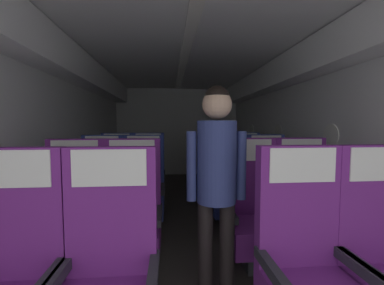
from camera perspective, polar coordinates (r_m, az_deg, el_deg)
The scene contains 18 objects.
ground at distance 3.47m, azimuth -1.38°, elevation -18.01°, with size 3.37×6.95×0.02m, color #3D3833.
fuselage_shell at distance 3.50m, azimuth -1.72°, elevation 9.41°, with size 3.25×6.60×2.29m.
seat_a_left_window at distance 1.72m, azimuth -36.95°, elevation -24.68°, with size 0.52×0.52×1.17m.
seat_a_left_aisle at distance 1.53m, azimuth -18.78°, elevation -27.85°, with size 0.52×0.52×1.17m.
seat_a_right_window at distance 1.68m, azimuth 25.18°, elevation -25.04°, with size 0.52×0.52×1.17m.
seat_b_left_window at distance 2.43m, azimuth -25.68°, elevation -15.76°, with size 0.52×0.52×1.17m.
seat_b_left_aisle at distance 2.31m, azimuth -13.67°, elevation -16.52°, with size 0.52×0.52×1.17m.
seat_b_right_aisle at distance 2.61m, azimuth 24.51°, elevation -14.30°, with size 0.52×0.52×1.17m.
seat_b_right_window at distance 2.41m, azimuth 13.80°, elevation -15.67°, with size 0.52×0.52×1.17m.
seat_c_left_window at distance 3.23m, azimuth -20.13°, elevation -10.70°, with size 0.52×0.52×1.17m.
seat_c_left_aisle at distance 3.14m, azimuth -11.10°, elevation -10.96°, with size 0.52×0.52×1.17m.
seat_c_right_aisle at distance 3.36m, azimuth 17.08°, elevation -10.06°, with size 0.52×0.52×1.17m.
seat_c_right_window at distance 3.21m, azimuth 8.68°, elevation -10.60°, with size 0.52×0.52×1.17m.
seat_d_left_window at distance 4.06m, azimuth -17.00°, elevation -7.64°, with size 0.52×0.52×1.17m.
seat_d_left_aisle at distance 3.99m, azimuth -10.00°, elevation -7.72°, with size 0.52×0.52×1.17m.
seat_d_right_aisle at distance 4.17m, azimuth 12.41°, elevation -7.24°, with size 0.52×0.52×1.17m.
seat_d_right_window at distance 4.06m, azimuth 5.71°, elevation -7.48°, with size 0.52×0.52×1.17m.
flight_attendant at distance 1.79m, azimuth 5.66°, elevation -6.60°, with size 0.43×0.28×1.56m.
Camera 1 is at (-0.22, 0.07, 1.29)m, focal length 23.22 mm.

